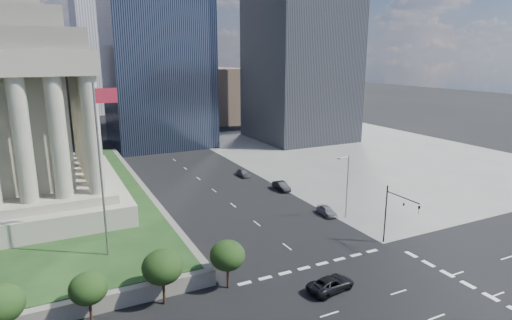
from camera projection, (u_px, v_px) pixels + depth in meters
ground at (150, 141)px, 126.22m from camera, size 500.00×500.00×0.00m
sidewalk_ne at (362, 153)px, 111.22m from camera, size 68.00×90.00×0.03m
flagpole at (102, 162)px, 47.54m from camera, size 2.52×0.24×20.00m
midrise_glass at (155, 35)px, 115.59m from camera, size 26.00×26.00×60.00m
building_filler_ne at (214, 95)px, 163.74m from camera, size 20.00×30.00×20.00m
building_filler_nw at (32, 90)px, 136.07m from camera, size 24.00×30.00×28.00m
traffic_signal_ne at (396, 210)px, 55.23m from camera, size 0.30×5.74×8.00m
street_lamp_north at (346, 183)px, 65.33m from camera, size 2.13×0.22×10.00m
pickup_truck at (331, 284)px, 45.89m from camera, size 5.79×3.29×1.53m
parked_sedan_near at (327, 211)px, 67.63m from camera, size 2.20×4.49×1.47m
parked_sedan_mid at (281, 186)px, 80.26m from camera, size 1.87×4.85×1.58m
parked_sedan_far at (243, 173)px, 89.46m from camera, size 1.82×4.29×1.45m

